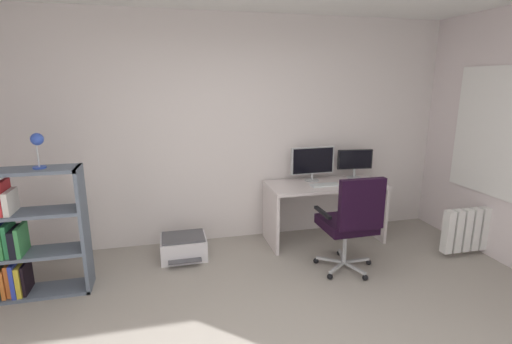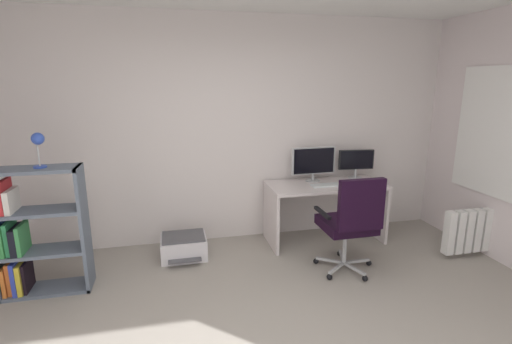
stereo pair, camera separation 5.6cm
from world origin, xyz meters
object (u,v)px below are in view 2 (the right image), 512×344
(desk, at_px, (325,199))
(keyboard, at_px, (326,185))
(computer_mouse, at_px, (349,184))
(radiator, at_px, (480,230))
(printer, at_px, (184,247))
(monitor_secondary, at_px, (356,161))
(monitor_main, at_px, (313,162))
(bookshelf, at_px, (29,236))
(desk_lamp, at_px, (38,143))
(office_chair, at_px, (351,220))

(desk, relative_size, keyboard, 4.16)
(computer_mouse, distance_m, radiator, 1.55)
(desk, height_order, computer_mouse, computer_mouse)
(computer_mouse, relative_size, printer, 0.20)
(keyboard, bearing_deg, monitor_secondary, 25.78)
(computer_mouse, bearing_deg, radiator, -28.97)
(monitor_main, relative_size, bookshelf, 0.47)
(bookshelf, relative_size, desk_lamp, 3.85)
(printer, bearing_deg, desk, 3.24)
(monitor_main, distance_m, monitor_secondary, 0.58)
(computer_mouse, bearing_deg, bookshelf, -174.57)
(printer, bearing_deg, computer_mouse, -0.32)
(monitor_secondary, xyz_separation_m, printer, (-2.21, -0.26, -0.83))
(radiator, bearing_deg, desk_lamp, 176.46)
(radiator, bearing_deg, desk, 153.02)
(monitor_secondary, distance_m, desk_lamp, 3.52)
(monitor_secondary, bearing_deg, desk, -161.06)
(bookshelf, bearing_deg, desk_lamp, 0.02)
(printer, bearing_deg, office_chair, -24.64)
(keyboard, distance_m, office_chair, 0.78)
(keyboard, height_order, printer, keyboard)
(radiator, bearing_deg, bookshelf, 176.60)
(printer, relative_size, radiator, 0.56)
(desk, xyz_separation_m, desk_lamp, (-2.95, -0.52, 0.89))
(keyboard, xyz_separation_m, office_chair, (-0.04, -0.76, -0.15))
(computer_mouse, xyz_separation_m, radiator, (1.32, -0.69, -0.44))
(keyboard, relative_size, desk_lamp, 1.09)
(monitor_secondary, xyz_separation_m, desk_lamp, (-3.43, -0.68, 0.47))
(keyboard, bearing_deg, computer_mouse, -3.64)
(desk_lamp, bearing_deg, radiator, -3.54)
(bookshelf, xyz_separation_m, printer, (1.40, 0.42, -0.44))
(monitor_main, distance_m, keyboard, 0.35)
(radiator, bearing_deg, printer, 168.08)
(keyboard, distance_m, computer_mouse, 0.29)
(monitor_secondary, bearing_deg, desk_lamp, -168.80)
(bookshelf, bearing_deg, keyboard, 7.77)
(desk, xyz_separation_m, computer_mouse, (0.25, -0.11, 0.21))
(monitor_secondary, distance_m, keyboard, 0.61)
(office_chair, relative_size, radiator, 1.17)
(desk, bearing_deg, desk_lamp, -170.09)
(monitor_secondary, xyz_separation_m, radiator, (1.09, -0.96, -0.65))
(desk_lamp, height_order, radiator, desk_lamp)
(monitor_secondary, height_order, printer, monitor_secondary)
(keyboard, bearing_deg, bookshelf, -172.85)
(bookshelf, xyz_separation_m, radiator, (4.70, -0.28, -0.26))
(office_chair, relative_size, bookshelf, 0.88)
(desk, height_order, monitor_secondary, monitor_secondary)
(monitor_main, bearing_deg, radiator, -29.84)
(keyboard, bearing_deg, desk, 64.52)
(desk, height_order, desk_lamp, desk_lamp)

